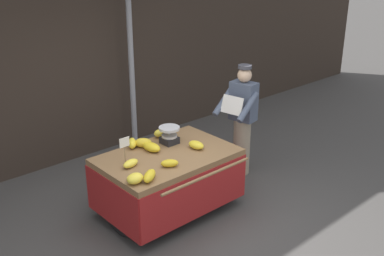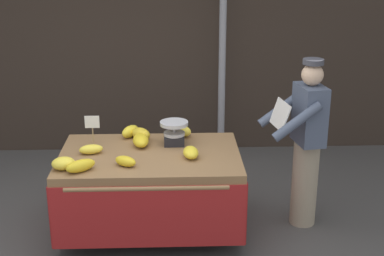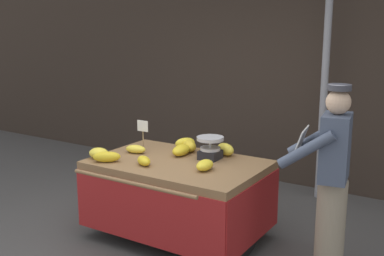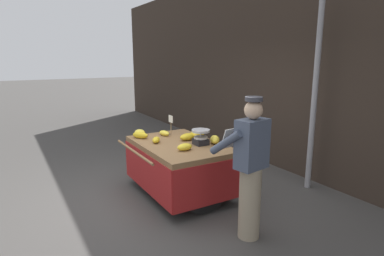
% 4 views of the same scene
% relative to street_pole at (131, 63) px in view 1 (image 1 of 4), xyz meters
% --- Properties ---
extents(ground_plane, '(60.00, 60.00, 0.00)m').
position_rel_street_pole_xyz_m(ground_plane, '(-0.95, -2.43, -1.51)').
color(ground_plane, '#423F3D').
extents(back_wall, '(16.00, 0.24, 3.94)m').
position_rel_street_pole_xyz_m(back_wall, '(-0.95, 0.43, 0.46)').
color(back_wall, '#332821').
rests_on(back_wall, ground).
extents(street_pole, '(0.09, 0.09, 3.01)m').
position_rel_street_pole_xyz_m(street_pole, '(0.00, 0.00, 0.00)').
color(street_pole, gray).
rests_on(street_pole, ground).
extents(banana_cart, '(1.75, 1.34, 0.84)m').
position_rel_street_pole_xyz_m(banana_cart, '(-0.86, -1.98, -0.89)').
color(banana_cart, olive).
rests_on(banana_cart, ground).
extents(weighing_scale, '(0.28, 0.28, 0.24)m').
position_rel_street_pole_xyz_m(weighing_scale, '(-0.63, -1.73, -0.55)').
color(weighing_scale, black).
rests_on(weighing_scale, banana_cart).
extents(price_sign, '(0.14, 0.01, 0.34)m').
position_rel_street_pole_xyz_m(price_sign, '(-1.41, -1.84, -0.42)').
color(price_sign, '#997A51').
rests_on(price_sign, banana_cart).
extents(banana_bunch_0, '(0.26, 0.25, 0.13)m').
position_rel_street_pole_xyz_m(banana_bunch_0, '(-0.96, -1.60, -0.61)').
color(banana_bunch_0, gold).
rests_on(banana_bunch_0, banana_cart).
extents(banana_bunch_1, '(0.29, 0.26, 0.11)m').
position_rel_street_pole_xyz_m(banana_bunch_1, '(-1.45, -2.39, -0.62)').
color(banana_bunch_1, gold).
rests_on(banana_bunch_1, banana_cart).
extents(banana_bunch_2, '(0.16, 0.25, 0.10)m').
position_rel_street_pole_xyz_m(banana_bunch_2, '(-0.47, -2.10, -0.62)').
color(banana_bunch_2, yellow).
rests_on(banana_bunch_2, banana_cart).
extents(banana_bunch_3, '(0.29, 0.25, 0.13)m').
position_rel_street_pole_xyz_m(banana_bunch_3, '(-0.56, -1.51, -0.61)').
color(banana_bunch_3, yellow).
rests_on(banana_bunch_3, banana_cart).
extents(banana_bunch_4, '(0.24, 0.21, 0.09)m').
position_rel_street_pole_xyz_m(banana_bunch_4, '(-1.07, -2.28, -0.62)').
color(banana_bunch_4, gold).
rests_on(banana_bunch_4, banana_cart).
extents(banana_bunch_5, '(0.25, 0.16, 0.09)m').
position_rel_street_pole_xyz_m(banana_bunch_5, '(-1.42, -1.97, -0.63)').
color(banana_bunch_5, yellow).
rests_on(banana_bunch_5, banana_cart).
extents(banana_bunch_6, '(0.22, 0.26, 0.12)m').
position_rel_street_pole_xyz_m(banana_bunch_6, '(-1.08, -1.51, -0.61)').
color(banana_bunch_6, yellow).
rests_on(banana_bunch_6, banana_cart).
extents(banana_bunch_7, '(0.18, 0.30, 0.11)m').
position_rel_street_pole_xyz_m(banana_bunch_7, '(-0.96, -1.77, -0.61)').
color(banana_bunch_7, gold).
rests_on(banana_bunch_7, banana_cart).
extents(banana_bunch_8, '(0.24, 0.21, 0.11)m').
position_rel_street_pole_xyz_m(banana_bunch_8, '(-1.61, -2.33, -0.61)').
color(banana_bunch_8, yellow).
rests_on(banana_bunch_8, banana_cart).
extents(vendor_person, '(0.63, 0.58, 1.71)m').
position_rel_street_pole_xyz_m(vendor_person, '(0.67, -1.86, -0.63)').
color(vendor_person, gray).
rests_on(vendor_person, ground).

